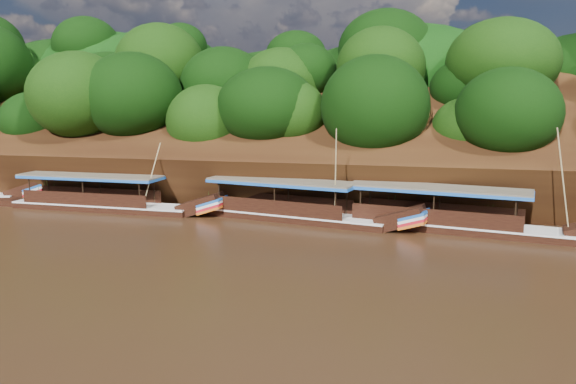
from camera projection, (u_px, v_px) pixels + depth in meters
The scene contains 6 objects.
ground at pixel (248, 249), 30.18m from camera, with size 160.00×160.00×0.00m, color black.
riverbank at pixel (323, 165), 51.64m from camera, with size 120.00×30.06×19.40m.
boat_0 at pixel (465, 222), 33.80m from camera, with size 16.55×5.07×6.94m.
boat_1 at pixel (303, 212), 36.82m from camera, with size 15.40×5.08×6.68m.
boat_2 at pixel (113, 203), 40.34m from camera, with size 16.22×2.84×5.42m.
reeds at pixel (247, 200), 39.75m from camera, with size 49.51×2.34×1.91m.
Camera 1 is at (9.06, -27.91, 7.98)m, focal length 35.00 mm.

